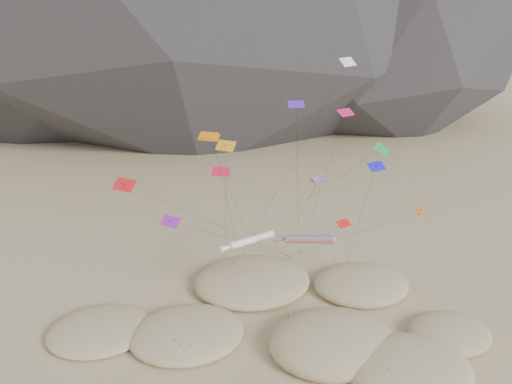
# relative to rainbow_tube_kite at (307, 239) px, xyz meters

# --- Properties ---
(ground) EXTENTS (500.00, 500.00, 0.00)m
(ground) POSITION_rel_rainbow_tube_kite_xyz_m (-3.37, -8.65, -10.83)
(ground) COLOR #CCB789
(ground) RESTS_ON ground
(dunes) EXTENTS (50.86, 37.68, 4.01)m
(dunes) POSITION_rel_rainbow_tube_kite_xyz_m (-3.55, -4.03, -10.13)
(dunes) COLOR #CCB789
(dunes) RESTS_ON ground
(dune_grass) EXTENTS (44.09, 27.08, 1.47)m
(dune_grass) POSITION_rel_rainbow_tube_kite_xyz_m (-5.13, -5.23, -9.99)
(dune_grass) COLOR black
(dune_grass) RESTS_ON ground
(kite_stakes) EXTENTS (22.85, 5.57, 0.30)m
(kite_stakes) POSITION_rel_rainbow_tube_kite_xyz_m (-0.32, 13.44, -10.68)
(kite_stakes) COLOR #3F2D1E
(kite_stakes) RESTS_ON ground
(rainbow_tube_kite) EXTENTS (6.90, 19.23, 11.65)m
(rainbow_tube_kite) POSITION_rel_rainbow_tube_kite_xyz_m (0.00, 0.00, 0.00)
(rainbow_tube_kite) COLOR #F9501A
(rainbow_tube_kite) RESTS_ON ground
(white_tube_kite) EXTENTS (7.02, 10.76, 10.32)m
(white_tube_kite) POSITION_rel_rainbow_tube_kite_xyz_m (-6.17, 3.26, -1.22)
(white_tube_kite) COLOR white
(white_tube_kite) RESTS_ON ground
(orange_parafoil) EXTENTS (9.35, 16.80, 23.35)m
(orange_parafoil) POSITION_rel_rainbow_tube_kite_xyz_m (-10.51, 3.07, 11.72)
(orange_parafoil) COLOR orange
(orange_parafoil) RESTS_ON ground
(multi_parafoil) EXTENTS (2.63, 15.25, 17.16)m
(multi_parafoil) POSITION_rel_rainbow_tube_kite_xyz_m (2.35, 3.77, 5.68)
(multi_parafoil) COLOR #FF1A43
(multi_parafoil) RESTS_ON ground
(delta_kites) EXTENTS (35.20, 18.88, 30.20)m
(delta_kites) POSITION_rel_rainbow_tube_kite_xyz_m (-0.77, 3.12, 8.11)
(delta_kites) COLOR #DC5C0B
(delta_kites) RESTS_ON ground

